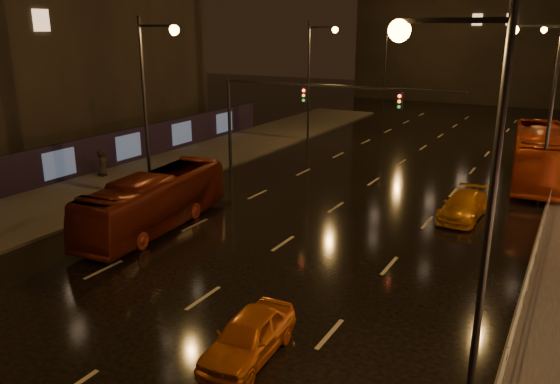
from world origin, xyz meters
The scene contains 11 objects.
ground centered at (0.00, 20.00, 0.00)m, with size 140.00×140.00×0.00m, color black.
sidewalk_left centered at (-13.50, 15.00, 0.07)m, with size 7.00×70.00×0.15m, color #38332D.
hoarding_left centered at (-17.20, 12.00, 1.25)m, with size 0.30×46.00×2.50m, color black.
traffic_signal centered at (-5.06, 20.00, 4.74)m, with size 15.31×0.32×6.20m.
streetlight_right centered at (8.92, 2.00, 6.43)m, with size 2.64×0.50×10.00m.
railing_right centered at (10.20, 18.00, 0.90)m, with size 0.05×56.00×1.00m.
bus_red centered at (-6.40, 8.79, 1.36)m, with size 2.29×9.77×2.72m, color #5D190D.
bus_curb centered at (9.00, 27.37, 1.68)m, with size 2.82×12.06×3.36m, color #A33210.
taxi_near centered at (3.40, 1.69, 0.67)m, with size 1.59×3.96×1.35m, color #CC5E13.
taxi_far centered at (6.40, 17.59, 0.66)m, with size 1.84×4.52×1.31m, color #BF7012.
pedestrian_c centered at (-15.76, 14.27, 1.02)m, with size 0.85×0.55×1.73m, color black.
Camera 1 is at (11.07, -10.20, 9.32)m, focal length 35.00 mm.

